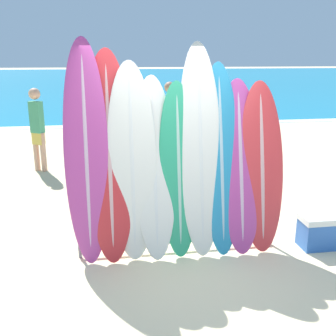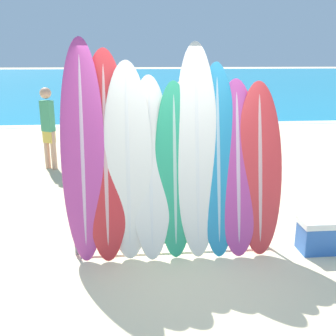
{
  "view_description": "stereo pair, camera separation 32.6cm",
  "coord_description": "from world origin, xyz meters",
  "px_view_note": "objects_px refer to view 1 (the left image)",
  "views": [
    {
      "loc": [
        -0.96,
        -4.02,
        2.39
      ],
      "look_at": [
        -0.16,
        1.23,
        0.86
      ],
      "focal_mm": 42.0,
      "sensor_mm": 36.0,
      "label": 1
    },
    {
      "loc": [
        -0.64,
        -4.06,
        2.39
      ],
      "look_at": [
        -0.16,
        1.23,
        0.86
      ],
      "focal_mm": 42.0,
      "sensor_mm": 36.0,
      "label": 2
    }
  ],
  "objects_px": {
    "surfboard_slot_7": "(240,167)",
    "person_far_left": "(37,127)",
    "surfboard_slot_3": "(154,168)",
    "surfboard_slot_4": "(179,170)",
    "surfboard_rack": "(178,217)",
    "surfboard_slot_1": "(110,157)",
    "person_mid_beach": "(75,145)",
    "cooler_box": "(322,231)",
    "person_near_water": "(170,118)",
    "surfboard_slot_8": "(261,167)",
    "surfboard_slot_0": "(86,153)",
    "surfboard_slot_5": "(200,150)",
    "surfboard_slot_6": "(221,159)",
    "surfboard_slot_2": "(132,162)"
  },
  "relations": [
    {
      "from": "surfboard_slot_4",
      "to": "person_far_left",
      "type": "bearing_deg",
      "value": 119.93
    },
    {
      "from": "person_far_left",
      "to": "surfboard_slot_6",
      "type": "bearing_deg",
      "value": 155.49
    },
    {
      "from": "surfboard_slot_8",
      "to": "person_far_left",
      "type": "xyz_separation_m",
      "value": [
        -3.33,
        3.98,
        -0.1
      ]
    },
    {
      "from": "surfboard_slot_2",
      "to": "person_far_left",
      "type": "height_order",
      "value": "surfboard_slot_2"
    },
    {
      "from": "surfboard_rack",
      "to": "surfboard_slot_6",
      "type": "xyz_separation_m",
      "value": [
        0.54,
        0.04,
        0.7
      ]
    },
    {
      "from": "surfboard_rack",
      "to": "surfboard_slot_4",
      "type": "relative_size",
      "value": 1.17
    },
    {
      "from": "surfboard_slot_0",
      "to": "person_far_left",
      "type": "distance_m",
      "value": 4.14
    },
    {
      "from": "surfboard_slot_1",
      "to": "person_mid_beach",
      "type": "relative_size",
      "value": 1.48
    },
    {
      "from": "surfboard_rack",
      "to": "person_mid_beach",
      "type": "height_order",
      "value": "person_mid_beach"
    },
    {
      "from": "surfboard_slot_0",
      "to": "surfboard_slot_5",
      "type": "xyz_separation_m",
      "value": [
        1.35,
        0.01,
        -0.02
      ]
    },
    {
      "from": "surfboard_rack",
      "to": "surfboard_slot_4",
      "type": "xyz_separation_m",
      "value": [
        0.01,
        0.02,
        0.6
      ]
    },
    {
      "from": "surfboard_slot_5",
      "to": "person_far_left",
      "type": "distance_m",
      "value": 4.7
    },
    {
      "from": "surfboard_slot_1",
      "to": "surfboard_slot_5",
      "type": "relative_size",
      "value": 0.97
    },
    {
      "from": "surfboard_slot_2",
      "to": "person_near_water",
      "type": "distance_m",
      "value": 4.54
    },
    {
      "from": "surfboard_slot_1",
      "to": "surfboard_slot_7",
      "type": "bearing_deg",
      "value": -1.28
    },
    {
      "from": "surfboard_slot_8",
      "to": "person_mid_beach",
      "type": "relative_size",
      "value": 1.25
    },
    {
      "from": "surfboard_slot_3",
      "to": "surfboard_slot_5",
      "type": "bearing_deg",
      "value": 2.13
    },
    {
      "from": "surfboard_slot_4",
      "to": "person_near_water",
      "type": "height_order",
      "value": "surfboard_slot_4"
    },
    {
      "from": "surfboard_slot_7",
      "to": "person_near_water",
      "type": "bearing_deg",
      "value": 92.5
    },
    {
      "from": "person_mid_beach",
      "to": "cooler_box",
      "type": "bearing_deg",
      "value": 146.08
    },
    {
      "from": "surfboard_slot_5",
      "to": "surfboard_slot_6",
      "type": "bearing_deg",
      "value": -3.27
    },
    {
      "from": "surfboard_slot_7",
      "to": "person_far_left",
      "type": "height_order",
      "value": "surfboard_slot_7"
    },
    {
      "from": "person_far_left",
      "to": "person_mid_beach",
      "type": "bearing_deg",
      "value": 147.11
    },
    {
      "from": "surfboard_rack",
      "to": "surfboard_slot_5",
      "type": "relative_size",
      "value": 0.96
    },
    {
      "from": "surfboard_rack",
      "to": "surfboard_slot_5",
      "type": "height_order",
      "value": "surfboard_slot_5"
    },
    {
      "from": "surfboard_slot_0",
      "to": "surfboard_slot_7",
      "type": "xyz_separation_m",
      "value": [
        1.86,
        -0.02,
        -0.24
      ]
    },
    {
      "from": "surfboard_slot_8",
      "to": "person_near_water",
      "type": "relative_size",
      "value": 1.15
    },
    {
      "from": "surfboard_slot_5",
      "to": "cooler_box",
      "type": "relative_size",
      "value": 4.36
    },
    {
      "from": "surfboard_slot_1",
      "to": "surfboard_slot_4",
      "type": "distance_m",
      "value": 0.84
    },
    {
      "from": "surfboard_slot_3",
      "to": "person_mid_beach",
      "type": "height_order",
      "value": "surfboard_slot_3"
    },
    {
      "from": "surfboard_slot_2",
      "to": "surfboard_slot_5",
      "type": "height_order",
      "value": "surfboard_slot_5"
    },
    {
      "from": "surfboard_slot_0",
      "to": "surfboard_slot_4",
      "type": "height_order",
      "value": "surfboard_slot_0"
    },
    {
      "from": "surfboard_slot_2",
      "to": "cooler_box",
      "type": "relative_size",
      "value": 3.99
    },
    {
      "from": "surfboard_slot_7",
      "to": "person_far_left",
      "type": "relative_size",
      "value": 1.22
    },
    {
      "from": "surfboard_slot_6",
      "to": "surfboard_slot_7",
      "type": "relative_size",
      "value": 1.09
    },
    {
      "from": "cooler_box",
      "to": "surfboard_slot_7",
      "type": "bearing_deg",
      "value": 169.21
    },
    {
      "from": "surfboard_slot_8",
      "to": "cooler_box",
      "type": "xyz_separation_m",
      "value": [
        0.81,
        -0.19,
        -0.83
      ]
    },
    {
      "from": "surfboard_slot_5",
      "to": "surfboard_slot_7",
      "type": "bearing_deg",
      "value": -4.08
    },
    {
      "from": "surfboard_slot_7",
      "to": "person_near_water",
      "type": "xyz_separation_m",
      "value": [
        -0.19,
        4.39,
        -0.07
      ]
    },
    {
      "from": "surfboard_slot_7",
      "to": "surfboard_slot_4",
      "type": "bearing_deg",
      "value": -179.66
    },
    {
      "from": "surfboard_slot_2",
      "to": "surfboard_slot_3",
      "type": "xyz_separation_m",
      "value": [
        0.27,
        0.01,
        -0.09
      ]
    },
    {
      "from": "surfboard_slot_7",
      "to": "cooler_box",
      "type": "height_order",
      "value": "surfboard_slot_7"
    },
    {
      "from": "surfboard_rack",
      "to": "surfboard_slot_1",
      "type": "relative_size",
      "value": 0.99
    },
    {
      "from": "surfboard_slot_3",
      "to": "surfboard_slot_4",
      "type": "distance_m",
      "value": 0.29
    },
    {
      "from": "surfboard_slot_8",
      "to": "surfboard_slot_0",
      "type": "bearing_deg",
      "value": 179.14
    },
    {
      "from": "surfboard_slot_6",
      "to": "surfboard_slot_2",
      "type": "bearing_deg",
      "value": -179.0
    },
    {
      "from": "person_far_left",
      "to": "surfboard_slot_2",
      "type": "bearing_deg",
      "value": 143.5
    },
    {
      "from": "surfboard_rack",
      "to": "surfboard_slot_7",
      "type": "bearing_deg",
      "value": 1.74
    },
    {
      "from": "surfboard_slot_3",
      "to": "cooler_box",
      "type": "relative_size",
      "value": 3.7
    },
    {
      "from": "surfboard_slot_5",
      "to": "surfboard_slot_6",
      "type": "xyz_separation_m",
      "value": [
        0.26,
        -0.01,
        -0.12
      ]
    }
  ]
}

